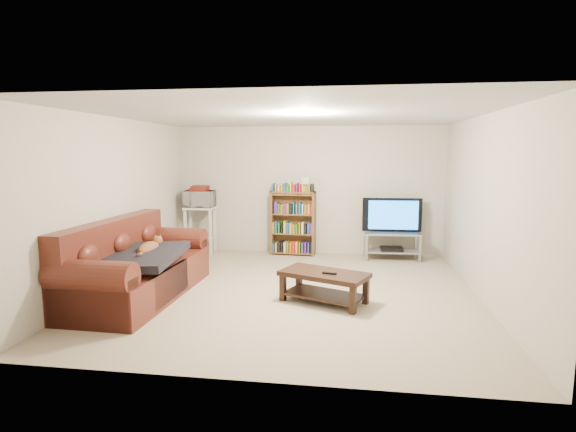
% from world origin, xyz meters
% --- Properties ---
extents(floor, '(5.00, 5.00, 0.00)m').
position_xyz_m(floor, '(0.00, 0.00, 0.00)').
color(floor, '#BAA98A').
rests_on(floor, ground).
extents(ceiling, '(5.00, 5.00, 0.00)m').
position_xyz_m(ceiling, '(0.00, 0.00, 2.40)').
color(ceiling, white).
rests_on(ceiling, ground).
extents(wall_back, '(5.00, 0.00, 5.00)m').
position_xyz_m(wall_back, '(0.00, 2.50, 1.20)').
color(wall_back, beige).
rests_on(wall_back, ground).
extents(wall_front, '(5.00, 0.00, 5.00)m').
position_xyz_m(wall_front, '(0.00, -2.50, 1.20)').
color(wall_front, beige).
rests_on(wall_front, ground).
extents(wall_left, '(0.00, 5.00, 5.00)m').
position_xyz_m(wall_left, '(-2.50, 0.00, 1.20)').
color(wall_left, beige).
rests_on(wall_left, ground).
extents(wall_right, '(0.00, 5.00, 5.00)m').
position_xyz_m(wall_right, '(2.50, 0.00, 1.20)').
color(wall_right, beige).
rests_on(wall_right, ground).
extents(sofa, '(1.10, 2.43, 1.03)m').
position_xyz_m(sofa, '(-2.05, -0.50, 0.35)').
color(sofa, '#521F15').
rests_on(sofa, floor).
extents(blanket, '(1.00, 1.26, 0.20)m').
position_xyz_m(blanket, '(-1.86, -0.67, 0.59)').
color(blanket, black).
rests_on(blanket, sofa).
extents(cat, '(0.28, 0.66, 0.20)m').
position_xyz_m(cat, '(-1.85, -0.45, 0.65)').
color(cat, brown).
rests_on(cat, sofa).
extents(coffee_table, '(1.22, 0.93, 0.40)m').
position_xyz_m(coffee_table, '(0.48, -0.38, 0.28)').
color(coffee_table, black).
rests_on(coffee_table, floor).
extents(remote, '(0.19, 0.09, 0.02)m').
position_xyz_m(remote, '(0.55, -0.47, 0.41)').
color(remote, black).
rests_on(remote, coffee_table).
extents(tv_stand, '(1.00, 0.47, 0.49)m').
position_xyz_m(tv_stand, '(1.54, 2.16, 0.33)').
color(tv_stand, '#999EA3').
rests_on(tv_stand, floor).
extents(television, '(1.06, 0.17, 0.61)m').
position_xyz_m(television, '(1.54, 2.16, 0.80)').
color(television, black).
rests_on(television, tv_stand).
extents(dvd_player, '(0.40, 0.29, 0.06)m').
position_xyz_m(dvd_player, '(1.54, 2.16, 0.19)').
color(dvd_player, black).
rests_on(dvd_player, tv_stand).
extents(bookshelf, '(0.84, 0.30, 1.20)m').
position_xyz_m(bookshelf, '(-0.27, 2.27, 0.62)').
color(bookshelf, brown).
rests_on(bookshelf, floor).
extents(shelf_clutter, '(0.61, 0.20, 0.28)m').
position_xyz_m(shelf_clutter, '(-0.17, 2.28, 1.30)').
color(shelf_clutter, silver).
rests_on(shelf_clutter, bookshelf).
extents(microwave_stand, '(0.58, 0.44, 0.90)m').
position_xyz_m(microwave_stand, '(-2.03, 2.13, 0.57)').
color(microwave_stand, silver).
rests_on(microwave_stand, floor).
extents(microwave, '(0.57, 0.41, 0.31)m').
position_xyz_m(microwave, '(-2.03, 2.13, 1.05)').
color(microwave, silver).
rests_on(microwave, microwave_stand).
extents(game_boxes, '(0.34, 0.30, 0.05)m').
position_xyz_m(game_boxes, '(-2.03, 2.13, 1.23)').
color(game_boxes, maroon).
rests_on(game_boxes, microwave).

